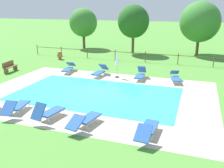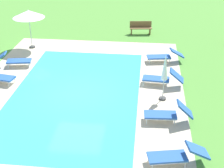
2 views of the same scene
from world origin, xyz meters
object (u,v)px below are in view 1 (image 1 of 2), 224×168
object	(u,v)px
sun_lounger_north_mid	(49,112)
terracotta_urn_near_fence	(60,55)
sun_lounger_south_near_corner	(100,71)
patio_umbrella_closed_row_west	(117,59)
sun_lounger_north_end	(85,119)
sun_lounger_south_far	(175,77)
tree_centre	(83,23)
tree_east_mid	(200,22)
wooden_bench_lawn_side	(10,66)
tree_west_mid	(133,22)
sun_lounger_north_far	(69,68)
sun_lounger_north_near_steps	(140,74)
sun_lounger_south_mid	(148,129)
sun_lounger_south_end	(16,106)

from	to	relation	value
sun_lounger_north_mid	terracotta_urn_near_fence	world-z (taller)	sun_lounger_north_mid
sun_lounger_south_near_corner	patio_umbrella_closed_row_west	bearing A→B (deg)	0.64
sun_lounger_north_end	sun_lounger_south_far	distance (m)	9.09
terracotta_urn_near_fence	tree_centre	size ratio (longest dim) A/B	0.15
sun_lounger_north_end	tree_east_mid	xyz separation A→B (m)	(4.43, 20.18, 3.27)
tree_centre	wooden_bench_lawn_side	bearing A→B (deg)	-92.44
sun_lounger_north_mid	tree_centre	world-z (taller)	tree_centre
tree_west_mid	sun_lounger_north_far	bearing A→B (deg)	-105.64
sun_lounger_south_far	terracotta_urn_near_fence	distance (m)	12.77
patio_umbrella_closed_row_west	tree_centre	size ratio (longest dim) A/B	0.45
sun_lounger_north_near_steps	tree_east_mid	world-z (taller)	tree_east_mid
patio_umbrella_closed_row_west	tree_centre	distance (m)	14.69
wooden_bench_lawn_side	tree_east_mid	world-z (taller)	tree_east_mid
tree_east_mid	patio_umbrella_closed_row_west	bearing A→B (deg)	-115.06
sun_lounger_south_mid	sun_lounger_south_end	distance (m)	6.81
sun_lounger_south_end	patio_umbrella_closed_row_west	bearing A→B (deg)	70.91
sun_lounger_north_end	sun_lounger_south_end	xyz separation A→B (m)	(-3.95, 0.18, 0.02)
terracotta_urn_near_fence	tree_east_mid	bearing A→B (deg)	29.26
sun_lounger_north_mid	sun_lounger_north_end	bearing A→B (deg)	-2.11
sun_lounger_north_mid	patio_umbrella_closed_row_west	world-z (taller)	patio_umbrella_closed_row_west
terracotta_urn_near_fence	tree_east_mid	xyz separation A→B (m)	(13.32, 7.46, 3.20)
sun_lounger_north_far	sun_lounger_north_end	distance (m)	9.99
sun_lounger_south_near_corner	terracotta_urn_near_fence	xyz separation A→B (m)	(-6.30, 4.54, 0.04)
sun_lounger_north_far	sun_lounger_south_far	world-z (taller)	sun_lounger_north_far
tree_west_mid	tree_centre	distance (m)	7.18
sun_lounger_south_end	sun_lounger_north_far	bearing A→B (deg)	100.51
sun_lounger_north_mid	sun_lounger_south_near_corner	xyz separation A→B (m)	(-0.61, 8.11, -0.02)
sun_lounger_north_far	terracotta_urn_near_fence	distance (m)	5.54
sun_lounger_south_mid	terracotta_urn_near_fence	world-z (taller)	terracotta_urn_near_fence
sun_lounger_south_far	tree_east_mid	xyz separation A→B (m)	(1.26, 11.67, 3.26)
patio_umbrella_closed_row_west	wooden_bench_lawn_side	distance (m)	9.16
sun_lounger_north_near_steps	patio_umbrella_closed_row_west	world-z (taller)	patio_umbrella_closed_row_west
sun_lounger_south_mid	terracotta_urn_near_fence	bearing A→B (deg)	132.78
sun_lounger_north_near_steps	sun_lounger_south_far	size ratio (longest dim) A/B	0.92
sun_lounger_north_near_steps	wooden_bench_lawn_side	size ratio (longest dim) A/B	1.27
sun_lounger_north_mid	tree_east_mid	distance (m)	21.35
sun_lounger_south_near_corner	sun_lounger_south_end	xyz separation A→B (m)	(-1.36, -8.00, -0.01)
sun_lounger_north_near_steps	wooden_bench_lawn_side	world-z (taller)	sun_lounger_north_near_steps
sun_lounger_south_mid	sun_lounger_south_end	world-z (taller)	sun_lounger_south_end
sun_lounger_south_near_corner	patio_umbrella_closed_row_west	size ratio (longest dim) A/B	0.89
sun_lounger_north_mid	tree_west_mid	world-z (taller)	tree_west_mid
sun_lounger_north_near_steps	sun_lounger_south_end	xyz separation A→B (m)	(-4.57, -8.14, -0.01)
sun_lounger_south_mid	patio_umbrella_closed_row_west	size ratio (longest dim) A/B	0.91
sun_lounger_north_far	terracotta_urn_near_fence	xyz separation A→B (m)	(-3.42, 4.36, 0.06)
sun_lounger_north_near_steps	tree_centre	size ratio (longest dim) A/B	0.39
sun_lounger_north_end	sun_lounger_south_near_corner	size ratio (longest dim) A/B	1.06
sun_lounger_north_near_steps	sun_lounger_north_end	world-z (taller)	sun_lounger_north_near_steps
terracotta_urn_near_fence	sun_lounger_north_end	bearing A→B (deg)	-55.06
sun_lounger_north_end	tree_centre	size ratio (longest dim) A/B	0.42
sun_lounger_south_mid	tree_east_mid	world-z (taller)	tree_east_mid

